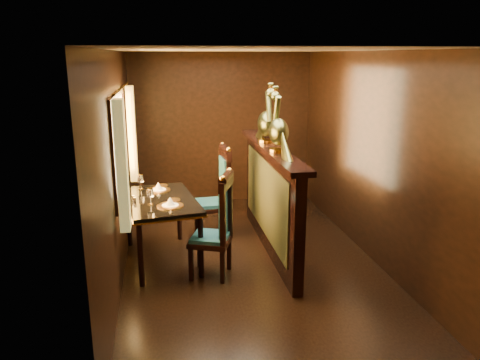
# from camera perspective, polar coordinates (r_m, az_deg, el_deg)

# --- Properties ---
(ground) EXTENTS (5.00, 5.00, 0.00)m
(ground) POSITION_cam_1_polar(r_m,az_deg,el_deg) (5.86, 1.14, -9.68)
(ground) COLOR black
(ground) RESTS_ON ground
(room_shell) EXTENTS (3.04, 5.04, 2.52)m
(room_shell) POSITION_cam_1_polar(r_m,az_deg,el_deg) (5.40, 0.30, 5.77)
(room_shell) COLOR black
(room_shell) RESTS_ON ground
(partition) EXTENTS (0.26, 2.70, 1.36)m
(partition) POSITION_cam_1_polar(r_m,az_deg,el_deg) (5.95, 3.67, -1.99)
(partition) COLOR black
(partition) RESTS_ON ground
(dining_table) EXTENTS (1.01, 1.45, 0.99)m
(dining_table) POSITION_cam_1_polar(r_m,az_deg,el_deg) (5.68, -9.69, -2.96)
(dining_table) COLOR black
(dining_table) RESTS_ON ground
(chair_left) EXTENTS (0.57, 0.59, 1.23)m
(chair_left) POSITION_cam_1_polar(r_m,az_deg,el_deg) (5.23, -2.46, -5.22)
(chair_left) COLOR black
(chair_left) RESTS_ON ground
(chair_right) EXTENTS (0.50, 0.52, 1.29)m
(chair_right) POSITION_cam_1_polar(r_m,az_deg,el_deg) (6.40, -2.45, -1.12)
(chair_right) COLOR black
(chair_right) RESTS_ON ground
(peacock_left) EXTENTS (0.23, 0.62, 0.74)m
(peacock_left) POSITION_cam_1_polar(r_m,az_deg,el_deg) (5.39, 4.76, 7.32)
(peacock_left) COLOR #164432
(peacock_left) RESTS_ON partition
(peacock_right) EXTENTS (0.24, 0.64, 0.77)m
(peacock_right) POSITION_cam_1_polar(r_m,az_deg,el_deg) (5.99, 3.29, 8.22)
(peacock_right) COLOR #164432
(peacock_right) RESTS_ON partition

